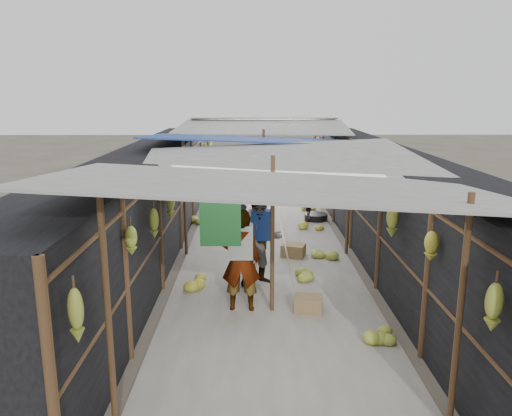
{
  "coord_description": "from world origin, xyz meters",
  "views": [
    {
      "loc": [
        -0.33,
        -4.72,
        3.53
      ],
      "look_at": [
        -0.24,
        5.24,
        1.25
      ],
      "focal_mm": 35.0,
      "sensor_mm": 36.0,
      "label": 1
    }
  ],
  "objects_px": {
    "black_basin": "(316,217)",
    "shopper_blue": "(262,241)",
    "crate_near": "(308,304)",
    "vendor_elderly": "(241,260)",
    "vendor_seated": "(307,205)"
  },
  "relations": [
    {
      "from": "black_basin",
      "to": "shopper_blue",
      "type": "relative_size",
      "value": 0.38
    },
    {
      "from": "crate_near",
      "to": "shopper_blue",
      "type": "height_order",
      "value": "shopper_blue"
    },
    {
      "from": "shopper_blue",
      "to": "vendor_elderly",
      "type": "bearing_deg",
      "value": -130.66
    },
    {
      "from": "vendor_seated",
      "to": "crate_near",
      "type": "bearing_deg",
      "value": -10.1
    },
    {
      "from": "crate_near",
      "to": "black_basin",
      "type": "bearing_deg",
      "value": 90.93
    },
    {
      "from": "shopper_blue",
      "to": "black_basin",
      "type": "bearing_deg",
      "value": 48.5
    },
    {
      "from": "black_basin",
      "to": "vendor_elderly",
      "type": "height_order",
      "value": "vendor_elderly"
    },
    {
      "from": "crate_near",
      "to": "vendor_seated",
      "type": "xyz_separation_m",
      "value": [
        0.62,
        5.94,
        0.36
      ]
    },
    {
      "from": "crate_near",
      "to": "black_basin",
      "type": "xyz_separation_m",
      "value": [
        0.9,
        6.13,
        -0.04
      ]
    },
    {
      "from": "crate_near",
      "to": "vendor_elderly",
      "type": "xyz_separation_m",
      "value": [
        -1.12,
        0.09,
        0.74
      ]
    },
    {
      "from": "black_basin",
      "to": "crate_near",
      "type": "bearing_deg",
      "value": -98.37
    },
    {
      "from": "vendor_elderly",
      "to": "crate_near",
      "type": "bearing_deg",
      "value": 176.54
    },
    {
      "from": "black_basin",
      "to": "vendor_elderly",
      "type": "relative_size",
      "value": 0.38
    },
    {
      "from": "vendor_seated",
      "to": "shopper_blue",
      "type": "bearing_deg",
      "value": -20.37
    },
    {
      "from": "vendor_elderly",
      "to": "vendor_seated",
      "type": "distance_m",
      "value": 6.11
    }
  ]
}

